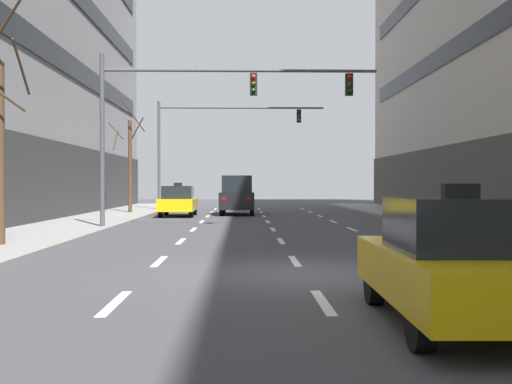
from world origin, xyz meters
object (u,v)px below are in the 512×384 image
(traffic_signal_0, at_px, (199,104))
(street_tree_2, at_px, (129,161))
(taxi_driving_0, at_px, (178,201))
(taxi_driving_1, at_px, (457,262))
(traffic_signal_1, at_px, (209,133))
(car_driving_2, at_px, (237,195))
(street_tree_1, at_px, (0,148))

(traffic_signal_0, bearing_deg, street_tree_2, 111.64)
(taxi_driving_0, relative_size, traffic_signal_0, 0.42)
(taxi_driving_0, height_order, street_tree_2, street_tree_2)
(taxi_driving_0, xyz_separation_m, taxi_driving_1, (6.12, -26.52, -0.03))
(taxi_driving_1, bearing_deg, street_tree_2, 107.68)
(traffic_signal_1, bearing_deg, street_tree_2, -136.12)
(taxi_driving_1, xyz_separation_m, traffic_signal_0, (-4.28, 16.43, 4.05))
(taxi_driving_1, bearing_deg, traffic_signal_1, 98.23)
(taxi_driving_1, relative_size, traffic_signal_0, 0.40)
(taxi_driving_0, bearing_deg, traffic_signal_0, -79.68)
(taxi_driving_1, distance_m, car_driving_2, 28.61)
(street_tree_1, bearing_deg, taxi_driving_0, 80.29)
(street_tree_2, bearing_deg, taxi_driving_0, -35.26)
(street_tree_1, bearing_deg, traffic_signal_1, 79.63)
(taxi_driving_0, distance_m, taxi_driving_1, 27.22)
(street_tree_2, bearing_deg, traffic_signal_0, -68.36)
(taxi_driving_1, bearing_deg, taxi_driving_0, 103.00)
(street_tree_1, distance_m, street_tree_2, 19.48)
(taxi_driving_0, xyz_separation_m, street_tree_2, (-3.01, 2.13, 2.24))
(car_driving_2, height_order, street_tree_2, street_tree_2)
(taxi_driving_1, relative_size, car_driving_2, 0.92)
(taxi_driving_0, xyz_separation_m, car_driving_2, (3.19, 1.94, 0.30))
(car_driving_2, bearing_deg, traffic_signal_0, -96.43)
(traffic_signal_1, distance_m, street_tree_1, 24.19)
(traffic_signal_1, bearing_deg, taxi_driving_1, -81.77)
(traffic_signal_0, bearing_deg, street_tree_1, -123.50)
(traffic_signal_0, xyz_separation_m, street_tree_1, (-4.80, -7.26, -2.11))
(taxi_driving_0, distance_m, traffic_signal_0, 11.01)
(car_driving_2, height_order, traffic_signal_1, traffic_signal_1)
(street_tree_2, bearing_deg, taxi_driving_1, -72.32)
(taxi_driving_1, height_order, traffic_signal_1, traffic_signal_1)
(taxi_driving_0, xyz_separation_m, street_tree_1, (-2.97, -17.35, 1.90))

